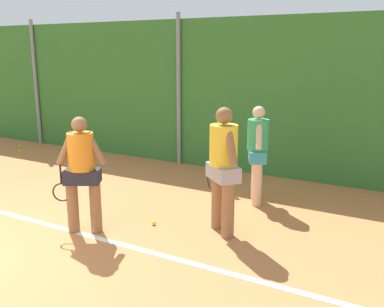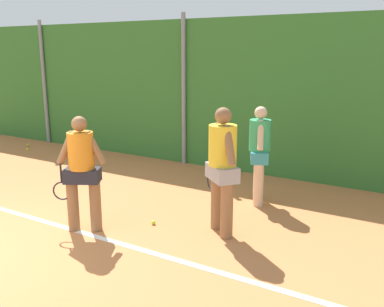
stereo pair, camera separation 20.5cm
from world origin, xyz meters
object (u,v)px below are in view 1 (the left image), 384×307
player_midcourt (223,164)px  tennis_ball_3 (154,223)px  player_foreground_near (82,169)px  player_backcourt_far (258,149)px  tennis_ball_0 (20,151)px  tennis_ball_5 (20,146)px

player_midcourt → tennis_ball_3: 1.48m
player_foreground_near → player_backcourt_far: 3.03m
player_backcourt_far → tennis_ball_0: bearing=60.7°
player_foreground_near → tennis_ball_5: size_ratio=26.23×
tennis_ball_3 → tennis_ball_5: bearing=156.6°
tennis_ball_0 → tennis_ball_5: bearing=140.5°
player_backcourt_far → tennis_ball_0: 7.00m
tennis_ball_0 → tennis_ball_5: 0.60m
tennis_ball_3 → tennis_ball_0: bearing=158.1°
player_backcourt_far → tennis_ball_3: size_ratio=26.00×
player_midcourt → tennis_ball_0: bearing=22.9°
player_foreground_near → tennis_ball_3: size_ratio=26.23×
player_backcourt_far → tennis_ball_0: (-6.91, 0.60, -0.93)m
player_backcourt_far → tennis_ball_5: (-7.38, 0.99, -0.93)m
tennis_ball_3 → tennis_ball_5: same height
tennis_ball_3 → tennis_ball_5: (-6.38, 2.76, 0.00)m
player_foreground_near → tennis_ball_5: 6.67m
player_foreground_near → player_backcourt_far: (1.75, 2.47, -0.00)m
player_midcourt → tennis_ball_0: 7.33m
player_backcourt_far → tennis_ball_5: size_ratio=26.00×
tennis_ball_0 → player_midcourt: bearing=-16.8°
tennis_ball_0 → player_backcourt_far: bearing=-5.0°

